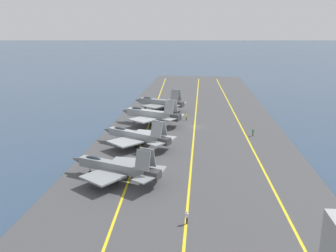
{
  "coord_description": "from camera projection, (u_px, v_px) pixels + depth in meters",
  "views": [
    {
      "loc": [
        -86.33,
        -1.52,
        23.45
      ],
      "look_at": [
        -9.35,
        5.81,
        2.9
      ],
      "focal_mm": 38.0,
      "sensor_mm": 36.0,
      "label": 1
    }
  ],
  "objects": [
    {
      "name": "crew_white_vest",
      "position": [
        187.0,
        217.0,
        43.82
      ],
      "size": [
        0.3,
        0.41,
        1.71
      ],
      "color": "#383328",
      "rests_on": "carrier_deck"
    },
    {
      "name": "ground_plane",
      "position": [
        195.0,
        128.0,
        89.22
      ],
      "size": [
        2000.0,
        2000.0,
        0.0
      ],
      "primitive_type": "plane",
      "color": "#2D425B"
    },
    {
      "name": "parked_jet_fourth",
      "position": [
        159.0,
        102.0,
        106.78
      ],
      "size": [
        12.54,
        16.58,
        6.71
      ],
      "color": "gray",
      "rests_on": "carrier_deck"
    },
    {
      "name": "crew_green_vest",
      "position": [
        253.0,
        132.0,
        80.96
      ],
      "size": [
        0.41,
        0.46,
        1.77
      ],
      "color": "#4C473D",
      "rests_on": "carrier_deck"
    },
    {
      "name": "parked_jet_third",
      "position": [
        151.0,
        114.0,
        90.54
      ],
      "size": [
        13.4,
        17.24,
        6.88
      ],
      "color": "#9EA3A8",
      "rests_on": "carrier_deck"
    },
    {
      "name": "deck_stripe_edge_line",
      "position": [
        149.0,
        126.0,
        90.18
      ],
      "size": [
        189.27,
        10.85,
        0.01
      ],
      "primitive_type": "cube",
      "rotation": [
        0.0,
        0.0,
        0.06
      ],
      "color": "yellow",
      "rests_on": "carrier_deck"
    },
    {
      "name": "carrier_deck",
      "position": [
        195.0,
        127.0,
        89.17
      ],
      "size": [
        210.6,
        42.45,
        0.4
      ],
      "primitive_type": "cube",
      "color": "#424244",
      "rests_on": "ground"
    },
    {
      "name": "deck_stripe_foul_line",
      "position": [
        242.0,
        128.0,
        88.04
      ],
      "size": [
        189.47,
        5.93,
        0.01
      ],
      "primitive_type": "cube",
      "rotation": [
        0.0,
        0.0,
        0.03
      ],
      "color": "yellow",
      "rests_on": "carrier_deck"
    },
    {
      "name": "parked_jet_nearest",
      "position": [
        116.0,
        167.0,
        56.63
      ],
      "size": [
        12.38,
        16.81,
        6.04
      ],
      "color": "gray",
      "rests_on": "carrier_deck"
    },
    {
      "name": "crew_yellow_vest",
      "position": [
        186.0,
        117.0,
        95.17
      ],
      "size": [
        0.43,
        0.46,
        1.71
      ],
      "color": "#383328",
      "rests_on": "carrier_deck"
    },
    {
      "name": "deck_stripe_centerline",
      "position": [
        195.0,
        127.0,
        89.11
      ],
      "size": [
        189.54,
        0.36,
        0.01
      ],
      "primitive_type": "cube",
      "color": "yellow",
      "rests_on": "carrier_deck"
    },
    {
      "name": "parked_jet_second",
      "position": [
        136.0,
        136.0,
        73.45
      ],
      "size": [
        13.13,
        16.93,
        6.08
      ],
      "color": "#93999E",
      "rests_on": "carrier_deck"
    }
  ]
}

